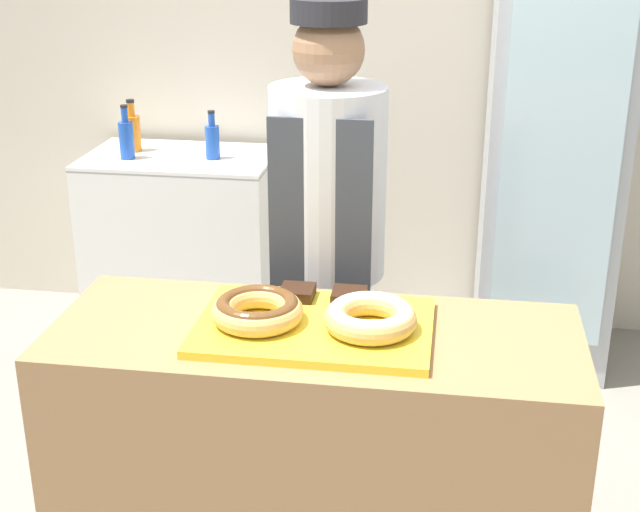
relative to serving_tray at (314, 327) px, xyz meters
name	(u,v)px	position (x,y,z in m)	size (l,w,h in m)	color
wall_back	(386,52)	(0.00, 2.13, 0.42)	(8.00, 0.06, 2.70)	beige
display_counter	(315,473)	(0.00, 0.00, -0.47)	(1.45, 0.57, 0.91)	#997047
serving_tray	(314,327)	(0.00, 0.00, 0.00)	(0.64, 0.44, 0.02)	yellow
donut_chocolate_glaze	(257,309)	(-0.15, -0.02, 0.05)	(0.25, 0.25, 0.07)	tan
donut_light_glaze	(370,317)	(0.15, -0.02, 0.05)	(0.25, 0.25, 0.07)	tan
brownie_back_left	(297,293)	(-0.08, 0.16, 0.03)	(0.10, 0.10, 0.03)	black
brownie_back_right	(349,296)	(0.08, 0.16, 0.03)	(0.10, 0.10, 0.03)	black
baker_person	(328,251)	(-0.05, 0.60, -0.01)	(0.38, 0.38, 1.73)	#4C4C51
beverage_fridge	(551,167)	(0.77, 1.76, -0.01)	(0.57, 0.63, 1.84)	#ADB2B7
chest_freezer	(185,245)	(-0.93, 1.76, -0.47)	(0.88, 0.56, 0.90)	white
bottle_blue	(126,138)	(-1.14, 1.67, 0.07)	(0.07, 0.07, 0.25)	#1E4CB2
bottle_blue_b	(212,140)	(-0.75, 1.73, 0.06)	(0.07, 0.07, 0.22)	#1E4CB2
bottle_orange	(132,131)	(-1.17, 1.81, 0.07)	(0.08, 0.08, 0.25)	orange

